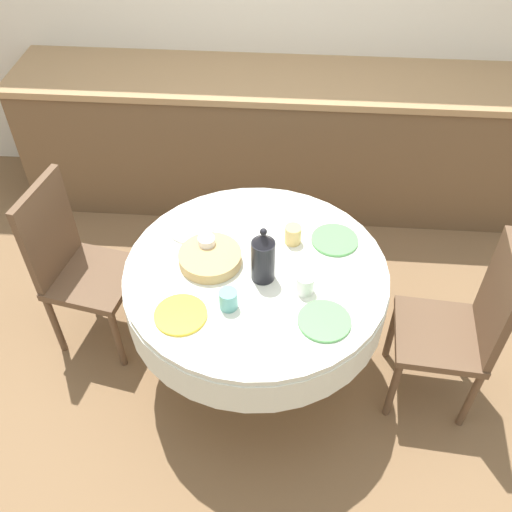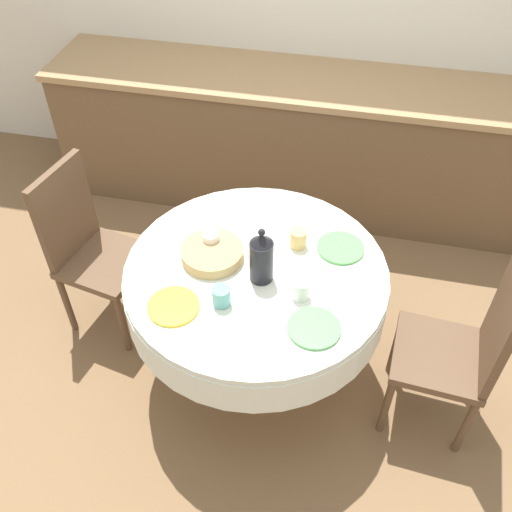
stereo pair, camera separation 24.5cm
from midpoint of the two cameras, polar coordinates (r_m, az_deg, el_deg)
ground_plane at (r=3.07m, az=2.32°, el=-10.98°), size 12.00×12.00×0.00m
kitchen_counter at (r=3.81m, az=6.69°, el=11.17°), size 3.24×0.64×0.90m
dining_table at (r=2.60m, az=2.70°, el=-3.40°), size 1.18×1.18×0.73m
chair_left at (r=2.68m, az=22.56°, el=-8.62°), size 0.43×0.43×0.96m
chair_right at (r=3.00m, az=-14.16°, el=1.00°), size 0.47×0.47×0.96m
plate_near_left at (r=2.36m, az=-5.33°, el=-5.18°), size 0.22×0.22×0.01m
cup_near_left at (r=2.33m, az=-0.49°, el=-4.20°), size 0.08×0.08×0.09m
plate_near_right at (r=2.30m, az=8.88°, el=-7.29°), size 0.22×0.22×0.01m
cup_near_right at (r=2.38m, az=7.44°, el=-3.45°), size 0.08×0.08×0.09m
plate_far_left at (r=2.72m, az=-3.09°, el=3.26°), size 0.22×0.22×0.01m
cup_far_left at (r=2.57m, az=-1.82°, el=1.41°), size 0.08×0.08×0.09m
plate_far_right at (r=2.63m, az=11.09°, el=0.69°), size 0.22×0.22×0.01m
cup_far_right at (r=2.60m, az=6.94°, el=1.64°), size 0.08×0.08×0.09m
coffee_carafe at (r=2.38m, az=3.48°, el=-0.30°), size 0.10×0.10×0.28m
bread_basket at (r=2.53m, az=-1.65°, el=0.13°), size 0.28×0.28×0.05m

